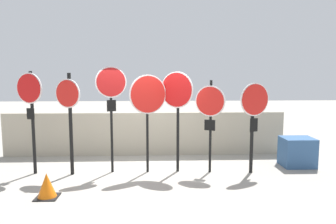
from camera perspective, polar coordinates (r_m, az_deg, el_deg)
The scene contains 11 objects.
ground_plane at distance 8.35m, azimuth -4.29°, elevation -10.12°, with size 40.00×40.00×0.00m, color gray.
fence_back at distance 9.70m, azimuth -4.03°, elevation -3.84°, with size 8.24×0.12×1.27m.
stop_sign_0 at distance 8.37m, azimuth -22.83°, elevation 1.60°, with size 0.69×0.31×2.48m.
stop_sign_1 at distance 8.02m, azimuth -16.87°, elevation 0.72°, with size 0.63×0.31×2.43m.
stop_sign_2 at distance 7.94m, azimuth -9.87°, elevation 3.13°, with size 0.72×0.23×2.59m.
stop_sign_3 at distance 7.84m, azimuth -3.51°, elevation 2.08°, with size 0.87×0.40×2.39m.
stop_sign_4 at distance 7.89m, azimuth 1.57°, elevation 2.40°, with size 0.75×0.50×2.47m.
stop_sign_5 at distance 7.92m, azimuth 7.35°, elevation 0.58°, with size 0.67×0.36×2.26m.
stop_sign_6 at distance 8.07m, azimuth 14.72°, elevation 0.15°, with size 0.75×0.30×2.20m.
traffic_cone_0 at distance 6.98m, azimuth -20.35°, elevation -11.93°, with size 0.43×0.43×0.49m.
storage_crate at distance 9.26m, azimuth 21.59°, elevation -6.48°, with size 0.81×0.68×0.75m.
Camera 1 is at (0.28, -7.98, 2.45)m, focal length 35.00 mm.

